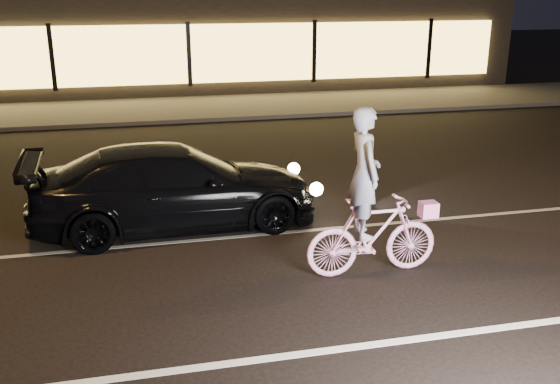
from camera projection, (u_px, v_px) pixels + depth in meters
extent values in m
plane|color=black|center=(296.00, 290.00, 8.32)|extent=(90.00, 90.00, 0.00)
cube|color=silver|center=(329.00, 350.00, 6.93)|extent=(60.00, 0.12, 0.01)
cube|color=gray|center=(265.00, 234.00, 10.17)|extent=(60.00, 0.10, 0.01)
cube|color=#383533|center=(196.00, 108.00, 20.32)|extent=(30.00, 4.00, 0.12)
cube|color=black|center=(179.00, 34.00, 25.25)|extent=(25.00, 8.00, 4.00)
cube|color=#FFC959|center=(189.00, 54.00, 21.59)|extent=(23.00, 0.15, 2.00)
cube|color=black|center=(52.00, 58.00, 20.55)|extent=(0.15, 0.08, 2.20)
cube|color=black|center=(189.00, 54.00, 21.52)|extent=(0.15, 0.08, 2.20)
cube|color=black|center=(314.00, 51.00, 22.48)|extent=(0.15, 0.08, 2.20)
cube|color=black|center=(429.00, 49.00, 23.45)|extent=(0.15, 0.08, 2.20)
imported|color=#DE388E|center=(373.00, 236.00, 8.63)|extent=(1.89, 0.53, 1.14)
imported|color=silver|center=(364.00, 173.00, 8.30)|extent=(0.43, 0.65, 1.79)
cube|color=#FF5EAF|center=(428.00, 209.00, 8.70)|extent=(0.24, 0.19, 0.22)
imported|color=black|center=(175.00, 186.00, 10.35)|extent=(4.84, 2.19, 1.37)
sphere|color=#FFF2BF|center=(294.00, 169.00, 11.55)|extent=(0.23, 0.23, 0.23)
sphere|color=#FFF2BF|center=(316.00, 189.00, 10.40)|extent=(0.23, 0.23, 0.23)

